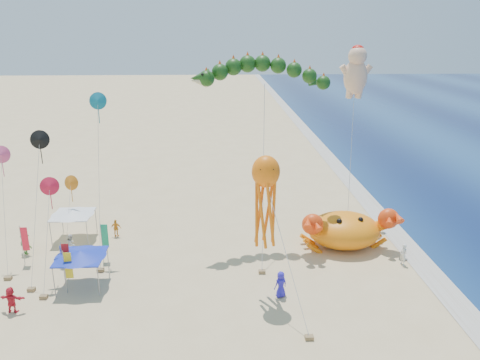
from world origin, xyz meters
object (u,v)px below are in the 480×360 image
(crab_inflatable, at_px, (345,229))
(dragon_kite, at_px, (263,77))
(cherub_kite, at_px, (356,71))
(canopy_blue, at_px, (80,254))
(octopus_kite, at_px, (266,194))
(canopy_white, at_px, (73,212))

(crab_inflatable, xyz_separation_m, dragon_kite, (-6.72, 2.67, 12.07))
(cherub_kite, height_order, canopy_blue, cherub_kite)
(cherub_kite, xyz_separation_m, canopy_blue, (-21.96, -12.29, -11.30))
(crab_inflatable, bearing_deg, canopy_blue, -165.10)
(cherub_kite, relative_size, canopy_blue, 4.56)
(crab_inflatable, relative_size, octopus_kite, 0.83)
(crab_inflatable, bearing_deg, canopy_white, 173.56)
(crab_inflatable, bearing_deg, octopus_kite, -136.55)
(octopus_kite, relative_size, canopy_blue, 2.78)
(crab_inflatable, distance_m, canopy_white, 22.92)
(cherub_kite, distance_m, canopy_blue, 27.58)
(canopy_blue, bearing_deg, crab_inflatable, 14.90)
(crab_inflatable, distance_m, dragon_kite, 14.07)
(dragon_kite, relative_size, canopy_white, 4.22)
(canopy_white, bearing_deg, canopy_blue, -70.28)
(crab_inflatable, height_order, canopy_white, crab_inflatable)
(crab_inflatable, bearing_deg, dragon_kite, 158.36)
(octopus_kite, bearing_deg, canopy_white, 148.42)
(dragon_kite, xyz_separation_m, cherub_kite, (8.74, 4.32, 0.11))
(crab_inflatable, height_order, dragon_kite, dragon_kite)
(cherub_kite, distance_m, canopy_white, 27.59)
(crab_inflatable, xyz_separation_m, octopus_kite, (-7.31, -6.93, 5.62))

